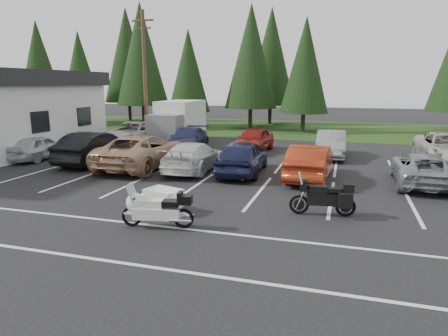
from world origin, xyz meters
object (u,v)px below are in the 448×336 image
car_near_4 (242,157)px  car_far_1 (188,139)px  car_near_0 (40,147)px  car_near_1 (95,147)px  car_far_2 (254,140)px  utility_pole (145,75)px  car_near_2 (142,151)px  cargo_trailer (164,200)px  adventure_motorcycle (323,194)px  car_near_3 (193,157)px  car_near_6 (423,169)px  touring_motorcycle (157,206)px  car_near_5 (310,162)px  box_truck (175,122)px  car_far_0 (133,134)px  car_far_4 (447,148)px  car_far_3 (331,144)px

car_near_4 → car_far_1: car_near_4 is taller
car_near_0 → car_near_1: (3.59, -0.07, 0.16)m
car_far_2 → utility_pole: bearing=172.2°
car_near_2 → cargo_trailer: bearing=122.6°
utility_pole → car_far_1: 6.20m
car_near_4 → adventure_motorcycle: (3.93, -5.15, -0.10)m
cargo_trailer → car_near_1: bearing=154.6°
adventure_motorcycle → car_near_1: bearing=149.3°
car_near_3 → car_near_6: size_ratio=1.00×
car_near_6 → touring_motorcycle: bearing=44.4°
car_near_6 → utility_pole: bearing=-24.0°
car_near_5 → car_far_2: 7.49m
box_truck → car_far_2: bearing=-20.0°
box_truck → car_near_0: bearing=-119.2°
car_near_5 → car_far_1: bearing=-33.0°
car_near_1 → car_far_0: bearing=-79.3°
box_truck → touring_motorcycle: (6.46, -16.09, -0.79)m
adventure_motorcycle → cargo_trailer: bearing=-174.2°
car_far_1 → car_far_2: car_far_2 is taller
car_far_2 → adventure_motorcycle: 12.28m
car_near_1 → car_far_2: bearing=-141.1°
car_far_0 → car_far_4: car_far_0 is taller
adventure_motorcycle → car_near_6: bearing=48.0°
box_truck → car_near_5: 13.34m
car_near_6 → car_near_1: bearing=0.9°
car_near_0 → car_near_2: bearing=176.8°
utility_pole → car_near_2: 9.74m
car_near_6 → touring_motorcycle: car_near_6 is taller
box_truck → car_far_0: box_truck is taller
utility_pole → cargo_trailer: (7.99, -14.18, -4.31)m
cargo_trailer → box_truck: bearing=129.5°
car_far_2 → cargo_trailer: (-0.21, -12.42, -0.35)m
car_far_4 → car_near_2: bearing=-160.6°
utility_pole → car_near_5: size_ratio=1.93×
car_near_2 → car_far_2: car_near_2 is taller
touring_motorcycle → car_near_3: bearing=92.8°
car_near_6 → car_far_4: size_ratio=0.84×
cargo_trailer → car_near_2: bearing=140.8°
car_near_5 → car_far_0: size_ratio=0.81×
utility_pole → car_near_1: 8.72m
car_far_0 → touring_motorcycle: (8.70, -13.99, -0.14)m
car_near_5 → cargo_trailer: car_near_5 is taller
box_truck → car_near_5: box_truck is taller
cargo_trailer → adventure_motorcycle: adventure_motorcycle is taller
car_far_4 → touring_motorcycle: (-10.30, -13.24, -0.13)m
car_far_1 → touring_motorcycle: size_ratio=2.00×
box_truck → car_near_1: bearing=-96.8°
car_near_0 → cargo_trailer: (10.56, -6.50, -0.29)m
car_near_2 → car_near_6: car_near_2 is taller
car_far_3 → car_far_4: size_ratio=0.80×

